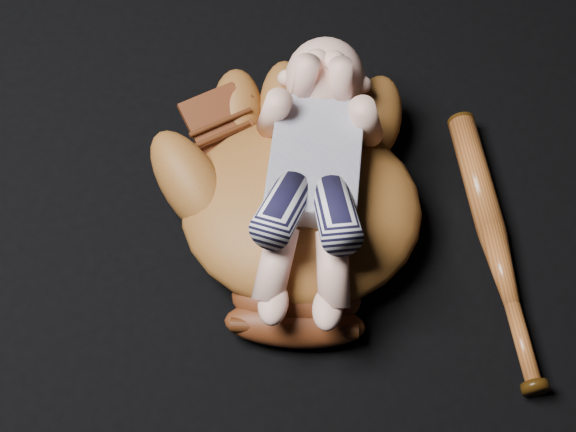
{
  "coord_description": "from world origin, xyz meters",
  "views": [
    {
      "loc": [
        -0.0,
        -0.68,
        1.02
      ],
      "look_at": [
        -0.14,
        -0.11,
        0.07
      ],
      "focal_mm": 55.0,
      "sensor_mm": 36.0,
      "label": 1
    }
  ],
  "objects": [
    {
      "name": "baseball_glove",
      "position": [
        -0.13,
        -0.08,
        0.07
      ],
      "size": [
        0.46,
        0.5,
        0.14
      ],
      "primitive_type": null,
      "rotation": [
        0.0,
        0.0,
        0.18
      ],
      "color": "brown",
      "rests_on": "ground"
    },
    {
      "name": "newborn_baby",
      "position": [
        -0.12,
        -0.08,
        0.13
      ],
      "size": [
        0.23,
        0.41,
        0.16
      ],
      "primitive_type": null,
      "rotation": [
        0.0,
        0.0,
        0.13
      ],
      "color": "#E0A490",
      "rests_on": "baseball_glove"
    },
    {
      "name": "baseball_bat",
      "position": [
        0.12,
        -0.06,
        0.02
      ],
      "size": [
        0.18,
        0.4,
        0.04
      ],
      "primitive_type": null,
      "rotation": [
        0.0,
        0.0,
        0.36
      ],
      "color": "brown",
      "rests_on": "ground"
    }
  ]
}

